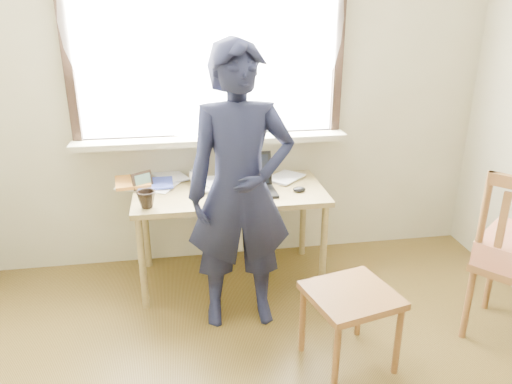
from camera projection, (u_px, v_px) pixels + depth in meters
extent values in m
cube|color=#BEB999|center=(238.00, 81.00, 3.37)|extent=(3.50, 0.02, 2.60)
cube|color=white|center=(207.00, 36.00, 3.21)|extent=(1.70, 0.01, 1.30)
cube|color=black|center=(211.00, 138.00, 3.45)|extent=(1.82, 0.06, 0.06)
cube|color=black|center=(65.00, 38.00, 3.07)|extent=(0.06, 0.06, 1.30)
cube|color=black|center=(339.00, 34.00, 3.33)|extent=(0.06, 0.06, 1.30)
cube|color=#BEB999|center=(212.00, 140.00, 3.38)|extent=(1.85, 0.20, 0.04)
cube|color=white|center=(208.00, 20.00, 3.11)|extent=(1.95, 0.02, 1.65)
cube|color=olive|center=(230.00, 193.00, 3.25)|extent=(1.23, 0.62, 0.04)
cylinder|color=olive|center=(142.00, 264.00, 3.05)|extent=(0.04, 0.04, 0.63)
cylinder|color=olive|center=(146.00, 227.00, 3.53)|extent=(0.04, 0.04, 0.63)
cylinder|color=olive|center=(323.00, 250.00, 3.22)|extent=(0.04, 0.04, 0.63)
cylinder|color=olive|center=(303.00, 216.00, 3.70)|extent=(0.04, 0.04, 0.63)
cube|color=black|center=(249.00, 192.00, 3.19)|extent=(0.35, 0.25, 0.02)
cube|color=black|center=(246.00, 170.00, 3.26)|extent=(0.34, 0.08, 0.23)
cube|color=black|center=(246.00, 170.00, 3.26)|extent=(0.30, 0.06, 0.18)
cube|color=black|center=(249.00, 192.00, 3.18)|extent=(0.30, 0.15, 0.00)
imported|color=white|center=(198.00, 177.00, 3.35)|extent=(0.16, 0.16, 0.09)
imported|color=black|center=(146.00, 199.00, 2.97)|extent=(0.16, 0.16, 0.10)
ellipsoid|color=black|center=(299.00, 189.00, 3.22)|extent=(0.08, 0.06, 0.03)
cube|color=#3544AC|center=(143.00, 184.00, 3.33)|extent=(0.34, 0.37, 0.01)
cube|color=orange|center=(203.00, 177.00, 3.46)|extent=(0.24, 0.26, 0.01)
cube|color=white|center=(139.00, 184.00, 3.32)|extent=(0.22, 0.29, 0.00)
cube|color=#3544AC|center=(215.00, 176.00, 3.45)|extent=(0.30, 0.31, 0.01)
cube|color=white|center=(134.00, 188.00, 3.24)|extent=(0.25, 0.29, 0.01)
cube|color=white|center=(186.00, 174.00, 3.45)|extent=(0.23, 0.26, 0.02)
imported|color=white|center=(158.00, 179.00, 3.40)|extent=(0.26, 0.30, 0.02)
imported|color=white|center=(274.00, 175.00, 3.49)|extent=(0.31, 0.31, 0.02)
cube|color=black|center=(142.00, 182.00, 3.24)|extent=(0.13, 0.09, 0.11)
cube|color=#3F612B|center=(142.00, 182.00, 3.24)|extent=(0.09, 0.06, 0.08)
cube|color=brown|center=(352.00, 295.00, 2.55)|extent=(0.51, 0.49, 0.04)
cylinder|color=brown|center=(336.00, 360.00, 2.42)|extent=(0.03, 0.03, 0.40)
cylinder|color=brown|center=(302.00, 320.00, 2.71)|extent=(0.03, 0.03, 0.40)
cylinder|color=brown|center=(398.00, 341.00, 2.55)|extent=(0.03, 0.03, 0.40)
cylinder|color=brown|center=(359.00, 305.00, 2.85)|extent=(0.03, 0.03, 0.40)
cylinder|color=brown|center=(490.00, 277.00, 3.08)|extent=(0.04, 0.04, 0.44)
cylinder|color=brown|center=(468.00, 304.00, 2.82)|extent=(0.04, 0.04, 0.44)
cylinder|color=brown|center=(483.00, 220.00, 2.61)|extent=(0.04, 0.04, 0.53)
cube|color=brown|center=(501.00, 231.00, 2.57)|extent=(0.04, 0.04, 0.43)
imported|color=black|center=(240.00, 191.00, 2.78)|extent=(0.61, 0.40, 1.65)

